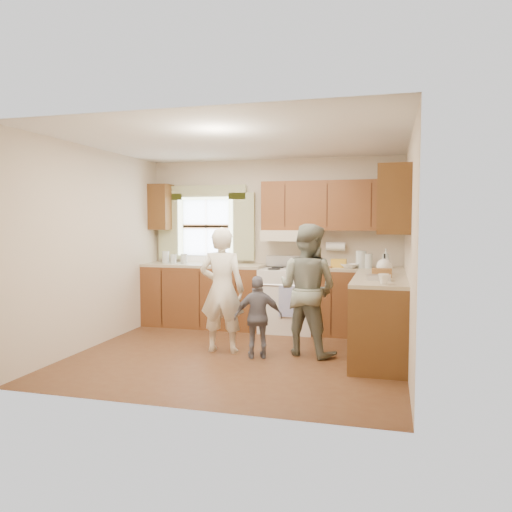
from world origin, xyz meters
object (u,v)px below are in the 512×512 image
(woman_right, at_px, (307,289))
(child, at_px, (258,317))
(woman_left, at_px, (222,290))
(stove, at_px, (288,299))

(woman_right, height_order, child, woman_right)
(woman_left, distance_m, child, 0.59)
(woman_right, bearing_deg, stove, -48.26)
(stove, distance_m, woman_right, 1.30)
(stove, xyz_separation_m, woman_left, (-0.55, -1.33, 0.29))
(woman_left, relative_size, child, 1.58)
(woman_left, relative_size, woman_right, 0.97)
(woman_right, xyz_separation_m, child, (-0.52, -0.32, -0.30))
(woman_left, bearing_deg, stove, -114.87)
(woman_right, bearing_deg, child, 51.37)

